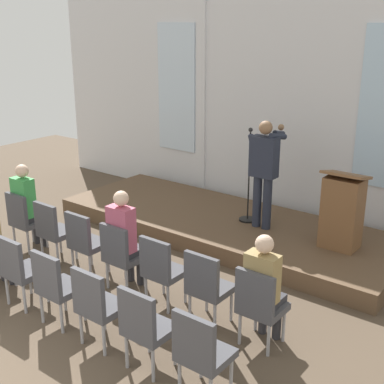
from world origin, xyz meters
name	(u,v)px	position (x,y,z in m)	size (l,w,h in m)	color
rear_partition	(271,99)	(0.02, 6.72, 2.11)	(10.40, 0.14, 4.22)	silver
stage_platform	(225,225)	(0.00, 5.37, 0.14)	(5.85, 2.11, 0.28)	brown
speaker	(264,167)	(0.69, 5.39, 1.28)	(0.51, 0.69, 1.71)	#232838
mic_stand	(248,201)	(0.36, 5.49, 0.62)	(0.28, 0.28, 1.55)	black
lectern	(342,211)	(1.98, 5.41, 0.83)	(0.60, 0.48, 1.16)	brown
chair_r0_c0	(24,218)	(-2.09, 2.93, 0.53)	(0.46, 0.44, 0.94)	#99999E
audience_r0_c0	(27,203)	(-2.09, 3.01, 0.76)	(0.36, 0.39, 1.37)	#2D2D33
chair_r0_c1	(53,228)	(-1.39, 2.93, 0.53)	(0.46, 0.44, 0.94)	#99999E
chair_r0_c2	(85,240)	(-0.70, 2.93, 0.53)	(0.46, 0.44, 0.94)	#99999E
chair_r0_c3	(121,253)	(0.00, 2.93, 0.53)	(0.46, 0.44, 0.94)	#99999E
audience_r0_c3	(124,235)	(0.00, 3.01, 0.76)	(0.36, 0.39, 1.37)	#2D2D33
chair_r0_c4	(161,267)	(0.70, 2.93, 0.53)	(0.46, 0.44, 0.94)	#99999E
chair_r0_c5	(207,284)	(1.39, 2.93, 0.53)	(0.46, 0.44, 0.94)	#99999E
chair_r0_c6	(259,303)	(2.09, 2.93, 0.53)	(0.46, 0.44, 0.94)	#99999E
audience_r0_c6	(264,284)	(2.09, 3.01, 0.73)	(0.36, 0.39, 1.31)	#2D2D33
chair_r1_c2	(19,267)	(-0.70, 1.87, 0.53)	(0.46, 0.44, 0.94)	#99999E
chair_r1_c3	(56,284)	(0.00, 1.87, 0.53)	(0.46, 0.44, 0.94)	#99999E
chair_r1_c4	(97,303)	(0.70, 1.87, 0.53)	(0.46, 0.44, 0.94)	#99999E
chair_r1_c5	(145,324)	(1.39, 1.87, 0.53)	(0.46, 0.44, 0.94)	#99999E
chair_r1_c6	(201,350)	(2.09, 1.87, 0.53)	(0.46, 0.44, 0.94)	#99999E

